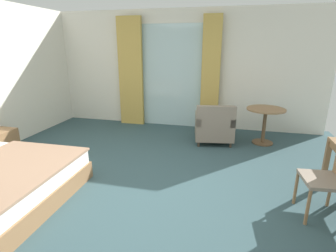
# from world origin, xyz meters

# --- Properties ---
(ground) EXTENTS (6.71, 6.81, 0.10)m
(ground) POSITION_xyz_m (0.00, 0.00, -0.05)
(ground) COLOR #334C51
(wall_back) EXTENTS (6.31, 0.12, 2.67)m
(wall_back) POSITION_xyz_m (0.00, 3.15, 1.33)
(wall_back) COLOR white
(wall_back) RESTS_ON ground
(balcony_glass_door) EXTENTS (1.45, 0.02, 2.35)m
(balcony_glass_door) POSITION_xyz_m (-0.30, 3.07, 1.17)
(balcony_glass_door) COLOR silver
(balcony_glass_door) RESTS_ON ground
(curtain_panel_left) EXTENTS (0.59, 0.10, 2.52)m
(curtain_panel_left) POSITION_xyz_m (-1.24, 2.97, 1.26)
(curtain_panel_left) COLOR tan
(curtain_panel_left) RESTS_ON ground
(curtain_panel_right) EXTENTS (0.41, 0.10, 2.52)m
(curtain_panel_right) POSITION_xyz_m (0.65, 2.97, 1.26)
(curtain_panel_right) COLOR tan
(curtain_panel_right) RESTS_ON ground
(nightstand) EXTENTS (0.47, 0.44, 0.46)m
(nightstand) POSITION_xyz_m (-2.80, 0.53, 0.23)
(nightstand) COLOR olive
(nightstand) RESTS_ON ground
(desk_chair) EXTENTS (0.47, 0.48, 0.90)m
(desk_chair) POSITION_xyz_m (2.26, -0.03, 0.51)
(desk_chair) COLOR gray
(desk_chair) RESTS_ON ground
(armchair_by_window) EXTENTS (0.84, 0.82, 0.81)m
(armchair_by_window) POSITION_xyz_m (0.84, 2.07, 0.34)
(armchair_by_window) COLOR gray
(armchair_by_window) RESTS_ON ground
(round_cafe_table) EXTENTS (0.73, 0.73, 0.71)m
(round_cafe_table) POSITION_xyz_m (1.80, 2.27, 0.53)
(round_cafe_table) COLOR olive
(round_cafe_table) RESTS_ON ground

